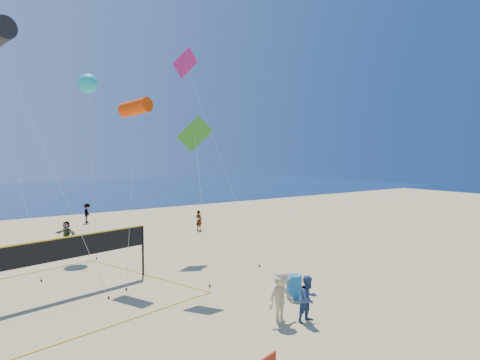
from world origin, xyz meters
TOP-DOWN VIEW (x-y plane):
  - bystander_a at (4.82, 3.07)m, footprint 0.87×0.70m
  - bystander_b at (3.97, 3.61)m, footprint 1.26×0.79m
  - far_person_1 at (1.46, 21.80)m, footprint 1.33×1.57m
  - far_person_2 at (11.67, 22.16)m, footprint 0.53×0.66m
  - far_person_4 at (5.83, 31.08)m, footprint 1.08×1.24m
  - trash_barrel at (6.26, 5.38)m, footprint 0.74×0.74m
  - volleyball_net at (-1.90, 11.53)m, footprint 11.46×11.35m
  - kite_2 at (2.59, 13.20)m, footprint 2.41×3.58m
  - kite_4 at (4.08, 9.83)m, footprint 1.53×1.49m
  - kite_5 at (8.29, 17.83)m, footprint 2.11×8.04m
  - kite_7 at (2.91, 21.33)m, footprint 1.86×4.85m

SIDE VIEW (x-z plane):
  - trash_barrel at x=6.26m, z-range 0.00..0.98m
  - far_person_2 at x=11.67m, z-range 0.00..1.57m
  - far_person_4 at x=5.83m, z-range 0.00..1.67m
  - far_person_1 at x=1.46m, z-range 0.00..1.70m
  - bystander_a at x=4.82m, z-range 0.00..1.71m
  - bystander_b at x=3.97m, z-range 0.00..1.88m
  - volleyball_net at x=-1.90m, z-range 0.48..3.02m
  - kite_4 at x=4.08m, z-range 2.80..10.71m
  - kite_2 at x=2.59m, z-range 3.96..12.90m
  - kite_7 at x=2.91m, z-range 4.96..16.16m
  - kite_5 at x=8.29m, z-range 4.97..18.03m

